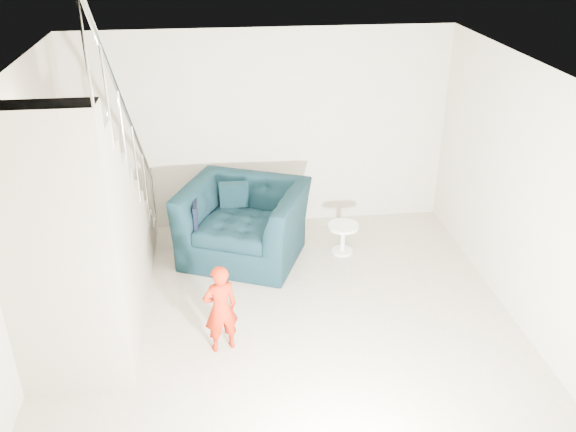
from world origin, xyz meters
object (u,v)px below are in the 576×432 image
(toddler, at_px, (220,309))
(staircase, at_px, (85,248))
(side_table, at_px, (343,234))
(armchair, at_px, (244,223))

(toddler, xyz_separation_m, staircase, (-1.33, 0.56, 0.46))
(toddler, relative_size, side_table, 2.42)
(armchair, relative_size, toddler, 1.50)
(armchair, xyz_separation_m, toddler, (-0.33, -1.84, 0.01))
(side_table, bearing_deg, armchair, 176.57)
(side_table, distance_m, staircase, 3.23)
(armchair, height_order, toddler, toddler)
(toddler, height_order, side_table, toddler)
(armchair, bearing_deg, side_table, 19.48)
(armchair, distance_m, side_table, 1.29)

